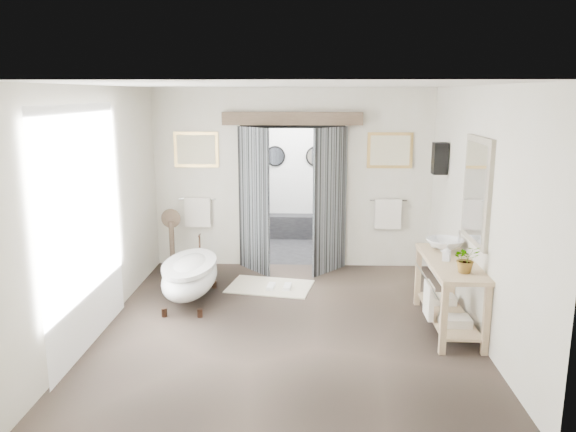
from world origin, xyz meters
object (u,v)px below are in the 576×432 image
object	(u,v)px
vanity	(447,288)
rug	(270,286)
basin	(445,245)
clawfoot_tub	(190,275)

from	to	relation	value
vanity	rug	size ratio (longest dim) A/B	1.33
rug	basin	xyz separation A→B (m)	(2.28, -0.97, 0.92)
rug	vanity	bearing A→B (deg)	-31.53
clawfoot_tub	rug	world-z (taller)	clawfoot_tub
vanity	basin	world-z (taller)	basin
vanity	basin	size ratio (longest dim) A/B	3.41
clawfoot_tub	basin	distance (m)	3.40
clawfoot_tub	rug	distance (m)	1.28
basin	clawfoot_tub	bearing A→B (deg)	156.08
clawfoot_tub	rug	xyz separation A→B (m)	(1.05, 0.62, -0.37)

